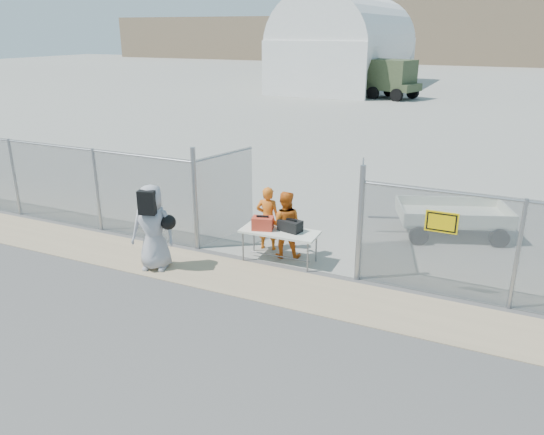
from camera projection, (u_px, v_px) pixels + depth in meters
The scene contains 14 objects.
ground at pixel (229, 301), 10.42m from camera, with size 160.00×160.00×0.00m, color #3E3C3C.
tarmac_inside at pixel (464, 90), 46.33m from camera, with size 160.00×80.00×0.01m, color gray.
dirt_strip at pixel (252, 280), 11.27m from camera, with size 44.00×1.60×0.01m, color tan.
distant_hills at pixel (534, 33), 73.62m from camera, with size 140.00×6.00×9.00m, color #7F684F, non-canonical shape.
chain_link_fence at pixel (272, 218), 11.76m from camera, with size 40.00×0.20×2.20m, color gray, non-canonical shape.
quonset_hangar at pixel (349, 41), 47.22m from camera, with size 9.00×18.00×8.00m, color white, non-canonical shape.
folding_table at pixel (280, 246), 12.09m from camera, with size 1.76×0.73×0.75m, color silver, non-canonical shape.
orange_bag at pixel (263, 223), 12.00m from camera, with size 0.47×0.31×0.29m, color red.
black_duffel at pixel (290, 226), 11.92m from camera, with size 0.52×0.31×0.25m, color black.
security_worker_left at pixel (268, 218), 12.63m from camera, with size 0.57×0.38×1.57m, color orange.
security_worker_right at pixel (285, 225), 12.21m from camera, with size 0.78×0.60×1.59m, color orange.
visitor at pixel (153, 227), 11.55m from camera, with size 0.95×0.62×1.93m, color #98989F.
utility_trailer at pixel (452, 219), 13.64m from camera, with size 3.54×1.82×0.86m, color silver, non-canonical shape.
military_truck at pixel (380, 79), 40.71m from camera, with size 6.04×2.23×2.88m, color #3B482B, non-canonical shape.
Camera 1 is at (4.65, -8.06, 5.05)m, focal length 35.00 mm.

